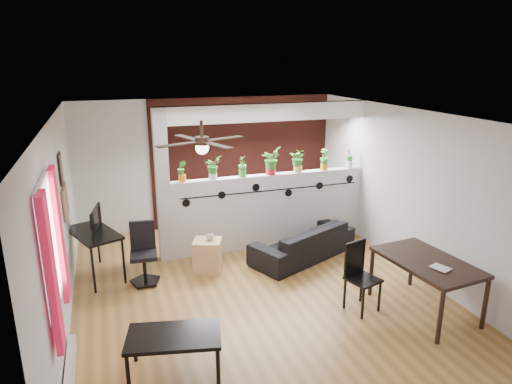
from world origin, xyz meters
The scene contains 28 objects.
room_shell centered at (0.00, 0.00, 1.30)m, with size 6.30×7.10×2.90m.
partition_wall centered at (0.80, 1.50, 0.68)m, with size 3.60×0.18×1.35m, color #BCBCC1.
ceiling_header centered at (0.80, 1.50, 2.45)m, with size 3.60×0.18×0.30m, color white.
pier_column centered at (-1.11, 1.50, 1.30)m, with size 0.22×0.20×2.60m, color #BCBCC1.
brick_panel centered at (0.80, 2.97, 1.30)m, with size 3.90×0.05×2.60m, color #B14133.
vine_decal centered at (0.80, 1.40, 1.08)m, with size 3.31×0.01×0.30m.
window_assembly centered at (-2.56, -1.20, 1.51)m, with size 0.09×1.30×1.55m.
baseboard_heater centered at (-2.54, -1.20, 0.09)m, with size 0.08×1.00×0.18m, color silver.
corkboard centered at (-2.58, 0.95, 1.35)m, with size 0.03×0.60×0.45m, color #875F41.
framed_art centered at (-2.58, 0.90, 1.85)m, with size 0.03×0.34×0.44m.
ceiling_fan centered at (-0.80, -0.30, 2.31)m, with size 1.19×1.19×0.43m.
potted_plant_0 centered at (-0.78, 1.50, 1.55)m, with size 0.22×0.20×0.37m.
potted_plant_1 centered at (-0.25, 1.50, 1.56)m, with size 0.26×0.25×0.40m.
potted_plant_2 centered at (0.27, 1.50, 1.55)m, with size 0.21×0.23×0.37m.
potted_plant_3 centered at (0.80, 1.50, 1.61)m, with size 0.32×0.33×0.49m.
potted_plant_4 centered at (1.33, 1.50, 1.58)m, with size 0.28×0.28×0.43m.
potted_plant_5 centered at (1.85, 1.50, 1.56)m, with size 0.21×0.17×0.39m.
potted_plant_6 centered at (2.38, 1.50, 1.54)m, with size 0.22×0.22×0.36m.
sofa centered at (1.15, 0.81, 0.27)m, with size 1.87×0.74×0.55m, color black.
cube_shelf centered at (-0.54, 0.80, 0.27)m, with size 0.44×0.39×0.53m, color tan.
cup centered at (-0.49, 0.80, 0.58)m, with size 0.13×0.13×0.10m, color gray.
computer_desk centered at (-2.25, 1.16, 0.69)m, with size 0.91×1.19×0.76m.
monitor centered at (-2.25, 1.31, 0.86)m, with size 0.06×0.33×0.19m, color black.
office_chair centered at (-1.55, 0.74, 0.42)m, with size 0.49×0.49×0.94m.
dining_table centered at (1.98, -1.34, 0.68)m, with size 0.98×1.46×0.76m.
book centered at (1.88, -1.64, 0.77)m, with size 0.17×0.23×0.02m, color gray.
folding_chair centered at (1.17, -0.97, 0.57)m, with size 0.49×0.49×0.97m.
coffee_table centered at (-1.44, -1.53, 0.42)m, with size 1.11×0.77×0.47m.
Camera 1 is at (-1.96, -5.88, 3.36)m, focal length 32.00 mm.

